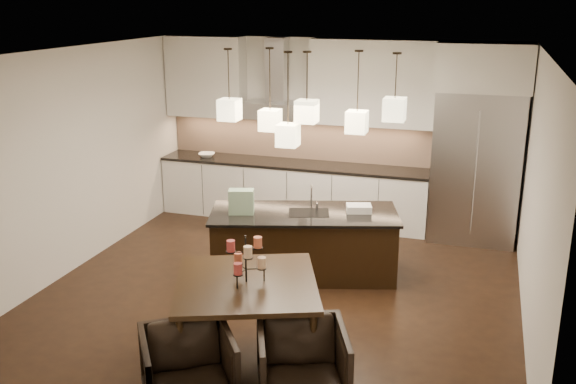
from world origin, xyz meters
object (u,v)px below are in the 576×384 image
(dining_table, at_px, (247,319))
(armchair_left, at_px, (188,371))
(refrigerator, at_px, (476,167))
(island_body, at_px, (304,245))
(armchair_right, at_px, (302,366))

(dining_table, relative_size, armchair_left, 1.71)
(refrigerator, relative_size, dining_table, 1.63)
(island_body, xyz_separation_m, armchair_left, (-0.16, -2.96, -0.04))
(armchair_right, bearing_deg, island_body, 83.86)
(refrigerator, xyz_separation_m, armchair_right, (-1.23, -4.53, -0.72))
(island_body, relative_size, armchair_left, 2.90)
(refrigerator, distance_m, armchair_right, 4.75)
(refrigerator, height_order, dining_table, refrigerator)
(refrigerator, height_order, armchair_right, refrigerator)
(refrigerator, height_order, island_body, refrigerator)
(refrigerator, xyz_separation_m, island_body, (-1.97, -1.93, -0.68))
(dining_table, bearing_deg, island_body, 69.12)
(dining_table, xyz_separation_m, armchair_left, (-0.18, -0.92, -0.05))
(armchair_right, bearing_deg, refrigerator, 52.85)
(refrigerator, bearing_deg, armchair_right, -105.21)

